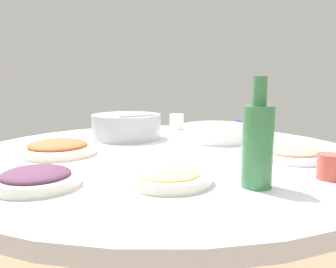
{
  "coord_description": "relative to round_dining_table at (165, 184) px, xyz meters",
  "views": [
    {
      "loc": [
        -0.13,
        1.15,
        1.0
      ],
      "look_at": [
        0.0,
        -0.13,
        0.79
      ],
      "focal_mm": 38.21,
      "sensor_mm": 36.0,
      "label": 1
    }
  ],
  "objects": [
    {
      "name": "dish_eggplant",
      "position": [
        0.25,
        0.39,
        0.13
      ],
      "size": [
        0.2,
        0.2,
        0.04
      ],
      "color": "silver",
      "rests_on": "round_dining_table"
    },
    {
      "name": "tea_cup_far",
      "position": [
        -0.44,
        0.26,
        0.14
      ],
      "size": [
        0.06,
        0.06,
        0.06
      ],
      "primitive_type": "cylinder",
      "color": "#C74C40",
      "rests_on": "round_dining_table"
    },
    {
      "name": "dish_tofu_braise",
      "position": [
        0.34,
        0.05,
        0.13
      ],
      "size": [
        0.25,
        0.25,
        0.05
      ],
      "color": "#EFE1CC",
      "rests_on": "round_dining_table"
    },
    {
      "name": "tea_cup_near",
      "position": [
        0.0,
        -0.54,
        0.14
      ],
      "size": [
        0.07,
        0.07,
        0.07
      ],
      "primitive_type": "cylinder",
      "color": "white",
      "rests_on": "round_dining_table"
    },
    {
      "name": "soup_bowl",
      "position": [
        -0.18,
        -0.25,
        0.14
      ],
      "size": [
        0.29,
        0.26,
        0.06
      ],
      "color": "white",
      "rests_on": "round_dining_table"
    },
    {
      "name": "rice_bowl",
      "position": [
        0.18,
        -0.26,
        0.16
      ],
      "size": [
        0.28,
        0.28,
        0.11
      ],
      "color": "#B2B5BA",
      "rests_on": "round_dining_table"
    },
    {
      "name": "dish_shrimp",
      "position": [
        -0.4,
        0.05,
        0.12
      ],
      "size": [
        0.21,
        0.21,
        0.04
      ],
      "color": "white",
      "rests_on": "round_dining_table"
    },
    {
      "name": "dish_noodles",
      "position": [
        -0.05,
        0.33,
        0.12
      ],
      "size": [
        0.21,
        0.21,
        0.04
      ],
      "color": "silver",
      "rests_on": "round_dining_table"
    },
    {
      "name": "green_bottle",
      "position": [
        -0.25,
        0.34,
        0.21
      ],
      "size": [
        0.07,
        0.07,
        0.25
      ],
      "color": "#3A7A48",
      "rests_on": "round_dining_table"
    },
    {
      "name": "tea_cup_side",
      "position": [
        -0.31,
        -0.48,
        0.13
      ],
      "size": [
        0.08,
        0.08,
        0.06
      ],
      "primitive_type": "cylinder",
      "color": "#2B4E99",
      "rests_on": "round_dining_table"
    },
    {
      "name": "round_dining_table",
      "position": [
        0.0,
        0.0,
        0.0
      ],
      "size": [
        1.34,
        1.34,
        0.75
      ],
      "color": "#99999E",
      "rests_on": "ground"
    }
  ]
}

